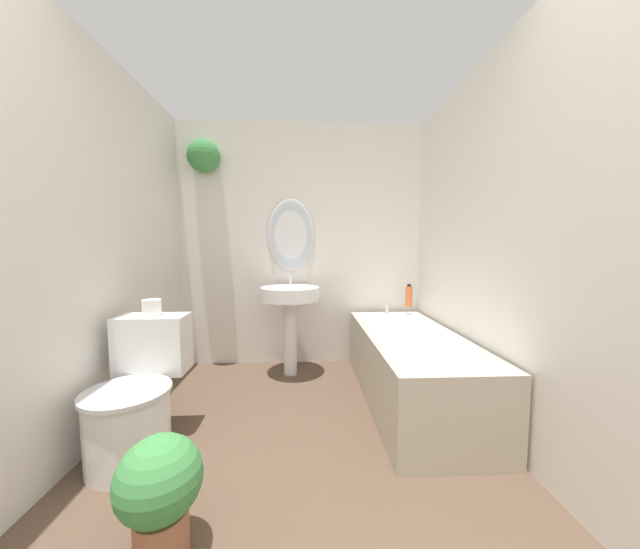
# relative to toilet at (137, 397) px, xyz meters

# --- Properties ---
(wall_back) EXTENTS (2.52, 0.30, 2.40)m
(wall_back) POSITION_rel_toilet_xyz_m (0.85, 1.44, 0.94)
(wall_back) COLOR silver
(wall_back) RESTS_ON ground_plane
(wall_left) EXTENTS (0.06, 2.98, 2.40)m
(wall_left) POSITION_rel_toilet_xyz_m (-0.31, -0.01, 0.88)
(wall_left) COLOR silver
(wall_left) RESTS_ON ground_plane
(wall_right) EXTENTS (0.06, 2.98, 2.40)m
(wall_right) POSITION_rel_toilet_xyz_m (2.15, -0.01, 0.88)
(wall_right) COLOR silver
(wall_right) RESTS_ON ground_plane
(toilet) EXTENTS (0.45, 0.65, 0.75)m
(toilet) POSITION_rel_toilet_xyz_m (0.00, 0.00, 0.00)
(toilet) COLOR white
(toilet) RESTS_ON ground_plane
(pedestal_sink) EXTENTS (0.54, 0.54, 0.91)m
(pedestal_sink) POSITION_rel_toilet_xyz_m (0.82, 1.11, 0.34)
(pedestal_sink) COLOR white
(pedestal_sink) RESTS_ON ground_plane
(bathtub) EXTENTS (0.68, 1.65, 0.60)m
(bathtub) POSITION_rel_toilet_xyz_m (1.76, 0.54, -0.05)
(bathtub) COLOR #B2A893
(bathtub) RESTS_ON ground_plane
(shampoo_bottle) EXTENTS (0.06, 0.06, 0.22)m
(shampoo_bottle) POSITION_rel_toilet_xyz_m (1.96, 1.23, 0.38)
(shampoo_bottle) COLOR #DB6633
(shampoo_bottle) RESTS_ON bathtub
(potted_plant) EXTENTS (0.31, 0.31, 0.47)m
(potted_plant) POSITION_rel_toilet_xyz_m (0.41, -0.65, -0.05)
(potted_plant) COLOR #9E6042
(potted_plant) RESTS_ON ground_plane
(toilet_paper_roll) EXTENTS (0.11, 0.11, 0.10)m
(toilet_paper_roll) POSITION_rel_toilet_xyz_m (0.00, 0.22, 0.48)
(toilet_paper_roll) COLOR white
(toilet_paper_roll) RESTS_ON toilet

